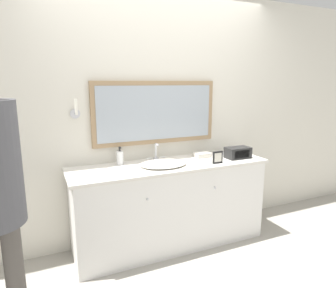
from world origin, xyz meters
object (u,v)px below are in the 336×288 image
object	(u,v)px
soap_bottle	(120,157)
picture_frame	(218,157)
appliance_box	(238,153)
sink_basin	(163,163)

from	to	relation	value
soap_bottle	picture_frame	world-z (taller)	soap_bottle
picture_frame	appliance_box	bearing A→B (deg)	16.73
soap_bottle	picture_frame	bearing A→B (deg)	-22.01
sink_basin	soap_bottle	bearing A→B (deg)	151.49
sink_basin	appliance_box	bearing A→B (deg)	-4.37
sink_basin	picture_frame	distance (m)	0.54
sink_basin	soap_bottle	size ratio (longest dim) A/B	2.64
appliance_box	picture_frame	size ratio (longest dim) A/B	2.09
appliance_box	picture_frame	bearing A→B (deg)	-163.27
sink_basin	picture_frame	size ratio (longest dim) A/B	3.77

